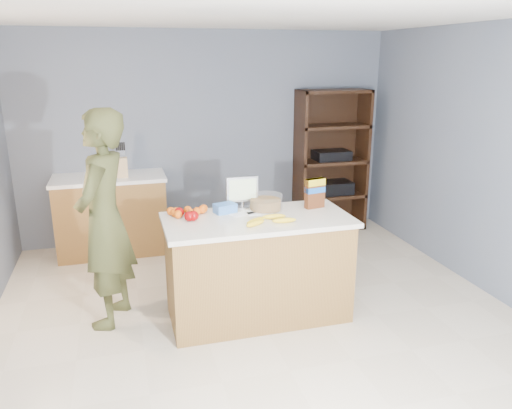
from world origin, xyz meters
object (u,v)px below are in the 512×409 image
object	(u,v)px
counter_peninsula	(258,271)
tv	(242,190)
person	(104,220)
cereal_box	(315,191)
shelving_unit	(329,163)

from	to	relation	value
counter_peninsula	tv	xyz separation A→B (m)	(-0.05, 0.31, 0.64)
person	tv	bearing A→B (deg)	112.69
person	tv	world-z (taller)	person
cereal_box	person	bearing A→B (deg)	176.11
tv	cereal_box	bearing A→B (deg)	-15.49
shelving_unit	cereal_box	bearing A→B (deg)	-117.34
counter_peninsula	cereal_box	bearing A→B (deg)	13.96
counter_peninsula	shelving_unit	distance (m)	2.61
counter_peninsula	cereal_box	xyz separation A→B (m)	(0.56, 0.14, 0.64)
counter_peninsula	tv	distance (m)	0.72
cereal_box	counter_peninsula	bearing A→B (deg)	-166.04
counter_peninsula	shelving_unit	size ratio (longest dim) A/B	0.87
person	cereal_box	xyz separation A→B (m)	(1.79, -0.12, 0.15)
tv	counter_peninsula	bearing A→B (deg)	-80.43
shelving_unit	cereal_box	world-z (taller)	shelving_unit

